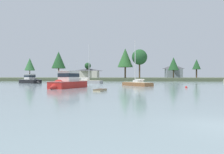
{
  "coord_description": "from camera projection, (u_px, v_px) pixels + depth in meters",
  "views": [
    {
      "loc": [
        -4.07,
        -9.25,
        2.07
      ],
      "look_at": [
        -8.52,
        41.52,
        1.91
      ],
      "focal_mm": 34.52,
      "sensor_mm": 36.0,
      "label": 1
    }
  ],
  "objects": [
    {
      "name": "mooring_buoy_red",
      "position": [
        186.0,
        87.0,
        38.94
      ],
      "size": [
        0.44,
        0.44,
        0.49
      ],
      "color": "red",
      "rests_on": "ground"
    },
    {
      "name": "sailboat_grey",
      "position": [
        87.0,
        82.0,
        62.86
      ],
      "size": [
        9.63,
        4.83,
        12.19
      ],
      "color": "gray",
      "rests_on": "ground"
    },
    {
      "name": "shore_tree_center_left",
      "position": [
        125.0,
        58.0,
        96.96
      ],
      "size": [
        6.92,
        6.92,
        13.36
      ],
      "color": "brown",
      "rests_on": "far_shore_bank"
    },
    {
      "name": "shore_tree_inland_b",
      "position": [
        140.0,
        57.0,
        93.03
      ],
      "size": [
        6.66,
        6.66,
        12.4
      ],
      "color": "brown",
      "rests_on": "far_shore_bank"
    },
    {
      "name": "cruiser_black",
      "position": [
        31.0,
        81.0,
        63.88
      ],
      "size": [
        9.2,
        7.3,
        4.82
      ],
      "color": "black",
      "rests_on": "ground"
    },
    {
      "name": "cottage_near_water",
      "position": [
        173.0,
        71.0,
        125.38
      ],
      "size": [
        9.47,
        10.0,
        7.51
      ],
      "color": "gray",
      "rests_on": "far_shore_bank"
    },
    {
      "name": "shore_tree_left",
      "position": [
        30.0,
        64.0,
        94.63
      ],
      "size": [
        4.43,
        4.43,
        8.75
      ],
      "color": "brown",
      "rests_on": "far_shore_bank"
    },
    {
      "name": "dinghy_sand",
      "position": [
        100.0,
        90.0,
        29.96
      ],
      "size": [
        1.75,
        2.86,
        0.41
      ],
      "color": "tan",
      "rests_on": "ground"
    },
    {
      "name": "sailboat_wood",
      "position": [
        137.0,
        85.0,
        46.64
      ],
      "size": [
        6.65,
        8.12,
        10.46
      ],
      "color": "brown",
      "rests_on": "ground"
    },
    {
      "name": "far_shore_bank",
      "position": [
        138.0,
        79.0,
        117.67
      ],
      "size": [
        214.31,
        59.79,
        1.33
      ],
      "primitive_type": "cube",
      "color": "#4C563D",
      "rests_on": "ground"
    },
    {
      "name": "shore_tree_right_mid",
      "position": [
        88.0,
        66.0,
        119.77
      ],
      "size": [
        3.5,
        3.5,
        8.35
      ],
      "color": "brown",
      "rests_on": "far_shore_bank"
    },
    {
      "name": "shore_tree_inland_a",
      "position": [
        197.0,
        65.0,
        117.65
      ],
      "size": [
        4.5,
        4.5,
        10.08
      ],
      "color": "brown",
      "rests_on": "far_shore_bank"
    },
    {
      "name": "sailboat_navy",
      "position": [
        78.0,
        81.0,
        81.59
      ],
      "size": [
        4.68,
        6.3,
        8.87
      ],
      "color": "navy",
      "rests_on": "ground"
    },
    {
      "name": "shore_tree_center_right",
      "position": [
        173.0,
        64.0,
        115.96
      ],
      "size": [
        5.7,
        5.7,
        11.02
      ],
      "color": "brown",
      "rests_on": "far_shore_bank"
    },
    {
      "name": "cottage_eastern",
      "position": [
        88.0,
        73.0,
        122.67
      ],
      "size": [
        12.91,
        10.21,
        5.35
      ],
      "color": "silver",
      "rests_on": "far_shore_bank"
    },
    {
      "name": "shore_tree_left_mid",
      "position": [
        59.0,
        60.0,
        103.59
      ],
      "size": [
        6.68,
        6.68,
        12.76
      ],
      "color": "brown",
      "rests_on": "far_shore_bank"
    },
    {
      "name": "cruiser_red",
      "position": [
        66.0,
        84.0,
        37.66
      ],
      "size": [
        5.48,
        10.07,
        5.4
      ],
      "color": "#B2231E",
      "rests_on": "ground"
    }
  ]
}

